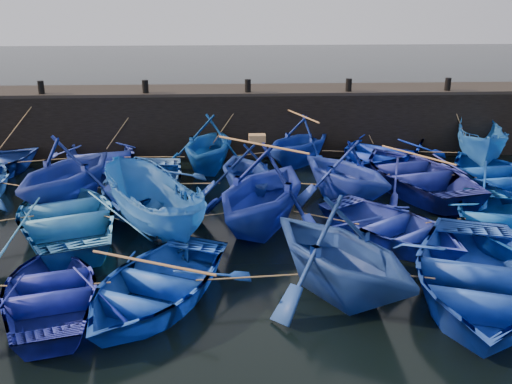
{
  "coord_description": "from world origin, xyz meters",
  "views": [
    {
      "loc": [
        -0.8,
        -12.87,
        6.4
      ],
      "look_at": [
        0.0,
        3.2,
        0.7
      ],
      "focal_mm": 40.0,
      "sensor_mm": 36.0,
      "label": 1
    }
  ],
  "objects": [
    {
      "name": "ground",
      "position": [
        0.0,
        0.0,
        0.0
      ],
      "size": [
        120.0,
        120.0,
        0.0
      ],
      "primitive_type": "plane",
      "color": "black",
      "rests_on": "ground"
    },
    {
      "name": "quay_wall",
      "position": [
        0.0,
        10.5,
        1.25
      ],
      "size": [
        26.0,
        2.5,
        2.5
      ],
      "primitive_type": "cube",
      "color": "black",
      "rests_on": "ground"
    },
    {
      "name": "quay_top",
      "position": [
        0.0,
        10.5,
        2.56
      ],
      "size": [
        26.0,
        2.5,
        0.12
      ],
      "primitive_type": "cube",
      "color": "black",
      "rests_on": "quay_wall"
    },
    {
      "name": "bollard_0",
      "position": [
        -8.0,
        9.6,
        2.87
      ],
      "size": [
        0.24,
        0.24,
        0.5
      ],
      "primitive_type": "cylinder",
      "color": "black",
      "rests_on": "quay_top"
    },
    {
      "name": "bollard_1",
      "position": [
        -4.0,
        9.6,
        2.87
      ],
      "size": [
        0.24,
        0.24,
        0.5
      ],
      "primitive_type": "cylinder",
      "color": "black",
      "rests_on": "quay_top"
    },
    {
      "name": "bollard_2",
      "position": [
        0.0,
        9.6,
        2.87
      ],
      "size": [
        0.24,
        0.24,
        0.5
      ],
      "primitive_type": "cylinder",
      "color": "black",
      "rests_on": "quay_top"
    },
    {
      "name": "bollard_3",
      "position": [
        4.0,
        9.6,
        2.87
      ],
      "size": [
        0.24,
        0.24,
        0.5
      ],
      "primitive_type": "cylinder",
      "color": "black",
      "rests_on": "quay_top"
    },
    {
      "name": "bollard_4",
      "position": [
        8.0,
        9.6,
        2.87
      ],
      "size": [
        0.24,
        0.24,
        0.5
      ],
      "primitive_type": "cylinder",
      "color": "black",
      "rests_on": "quay_top"
    },
    {
      "name": "boat_1",
      "position": [
        -5.57,
        7.76,
        0.55
      ],
      "size": [
        5.1,
        6.15,
        1.1
      ],
      "primitive_type": "imported",
      "rotation": [
        0.0,
        0.0,
        0.27
      ],
      "color": "#2539B5",
      "rests_on": "ground"
    },
    {
      "name": "boat_2",
      "position": [
        -1.54,
        7.68,
        1.05
      ],
      "size": [
        4.16,
        4.6,
        2.11
      ],
      "primitive_type": "imported",
      "rotation": [
        0.0,
        0.0,
        -0.2
      ],
      "color": "#0D479C",
      "rests_on": "ground"
    },
    {
      "name": "boat_3",
      "position": [
        1.92,
        8.3,
        0.96
      ],
      "size": [
        4.82,
        4.82,
        1.93
      ],
      "primitive_type": "imported",
      "rotation": [
        0.0,
        0.0,
        -0.79
      ],
      "color": "#102B99",
      "rests_on": "ground"
    },
    {
      "name": "boat_4",
      "position": [
        5.05,
        8.01,
        0.59
      ],
      "size": [
        6.61,
        6.98,
        1.18
      ],
      "primitive_type": "imported",
      "rotation": [
        0.0,
        0.0,
        -0.62
      ],
      "color": "#051D9F",
      "rests_on": "ground"
    },
    {
      "name": "boat_5",
      "position": [
        8.84,
        7.75,
        0.87
      ],
      "size": [
        2.98,
        4.78,
        1.73
      ],
      "primitive_type": "imported",
      "rotation": [
        0.0,
        0.0,
        -0.31
      ],
      "color": "#1A58B1",
      "rests_on": "ground"
    },
    {
      "name": "boat_7",
      "position": [
        -5.83,
        4.25,
        1.15
      ],
      "size": [
        5.19,
        5.5,
        2.3
      ],
      "primitive_type": "imported",
      "rotation": [
        0.0,
        0.0,
        2.73
      ],
      "color": "navy",
      "rests_on": "ground"
    },
    {
      "name": "boat_8",
      "position": [
        -3.63,
        4.55,
        0.55
      ],
      "size": [
        4.31,
        5.64,
        1.09
      ],
      "primitive_type": "imported",
      "rotation": [
        0.0,
        0.0,
        -0.11
      ],
      "color": "#2754A6",
      "rests_on": "ground"
    },
    {
      "name": "boat_9",
      "position": [
        -0.2,
        4.52,
        0.96
      ],
      "size": [
        3.91,
        4.28,
        1.92
      ],
      "primitive_type": "imported",
      "rotation": [
        0.0,
        0.0,
        3.38
      ],
      "color": "navy",
      "rests_on": "ground"
    },
    {
      "name": "boat_10",
      "position": [
        2.92,
        4.25,
        1.02
      ],
      "size": [
        4.88,
        5.06,
        2.04
      ],
      "primitive_type": "imported",
      "rotation": [
        0.0,
        0.0,
        3.69
      ],
      "color": "#193099",
      "rests_on": "ground"
    },
    {
      "name": "boat_11",
      "position": [
        5.51,
        5.2,
        0.59
      ],
      "size": [
        5.37,
        6.53,
        1.18
      ],
      "primitive_type": "imported",
      "rotation": [
        0.0,
        0.0,
        3.4
      ],
      "color": "navy",
      "rests_on": "ground"
    },
    {
      "name": "boat_12",
      "position": [
        8.29,
        4.67,
        0.57
      ],
      "size": [
        4.73,
        6.03,
        1.14
      ],
      "primitive_type": "imported",
      "rotation": [
        0.0,
        0.0,
        3.3
      ],
      "color": "#07389B",
      "rests_on": "ground"
    },
    {
      "name": "boat_14",
      "position": [
        -5.28,
        1.96,
        0.57
      ],
      "size": [
        5.6,
        6.54,
        1.15
      ],
      "primitive_type": "imported",
      "rotation": [
        0.0,
        0.0,
        3.49
      ],
      "color": "blue",
      "rests_on": "ground"
    },
    {
      "name": "boat_15",
      "position": [
        -2.89,
        1.57,
        0.91
      ],
      "size": [
        3.92,
        4.94,
        1.82
      ],
      "primitive_type": "imported",
      "rotation": [
        0.0,
        0.0,
        3.68
      ],
      "color": "#1D57A6",
      "rests_on": "ground"
    },
    {
      "name": "boat_16",
      "position": [
        0.1,
        1.95,
        1.23
      ],
      "size": [
        5.67,
        5.97,
        2.46
      ],
      "primitive_type": "imported",
      "rotation": [
        0.0,
        0.0,
        -0.46
      ],
      "color": "navy",
      "rests_on": "ground"
    },
    {
      "name": "boat_17",
      "position": [
        3.53,
        0.93,
        0.47
      ],
      "size": [
        5.19,
        5.53,
        0.93
      ],
      "primitive_type": "imported",
      "rotation": [
        0.0,
        0.0,
        0.6
      ],
      "color": "#1E2FA1",
      "rests_on": "ground"
    },
    {
      "name": "boat_18",
      "position": [
        6.5,
        1.17,
        0.48
      ],
      "size": [
        4.46,
        5.38,
        0.96
      ],
      "primitive_type": "imported",
      "rotation": [
        0.0,
        0.0,
        -0.27
      ],
      "color": "#084499",
      "rests_on": "ground"
    },
    {
      "name": "boat_21",
      "position": [
        -4.59,
        -2.02,
        0.44
      ],
      "size": [
        3.96,
        4.82,
        0.87
      ],
      "primitive_type": "imported",
      "rotation": [
        0.0,
        0.0,
        3.4
      ],
      "color": "navy",
      "rests_on": "ground"
    },
    {
      "name": "boat_22",
      "position": [
        -2.45,
        -1.97,
        0.48
      ],
      "size": [
        4.94,
        5.59,
        0.96
      ],
      "primitive_type": "imported",
      "rotation": [
        0.0,
        0.0,
        -0.43
      ],
      "color": "#123FBD",
      "rests_on": "ground"
    },
    {
      "name": "boat_23",
      "position": [
        1.56,
        -1.81,
        1.14
      ],
      "size": [
        5.45,
        5.65,
        2.28
      ],
      "primitive_type": "imported",
      "rotation": [
        0.0,
        0.0,
        0.56
      ],
      "color": "navy",
      "rests_on": "ground"
    },
    {
      "name": "boat_24",
      "position": [
        4.49,
        -2.15,
        0.6
      ],
      "size": [
        5.87,
        6.87,
        1.21
      ],
      "primitive_type": "imported",
      "rotation": [
        0.0,
        0.0,
        -0.34
      ],
      "color": "#143AA7",
      "rests_on": "ground"
    },
    {
      "name": "wooden_crate",
      "position": [
        0.1,
        4.52,
        2.03
      ],
      "size": [
        0.53,
        0.35,
        0.23
      ],
      "primitive_type": "cube",
      "color": "#997142",
      "rests_on": "boat_9"
    },
    {
      "name": "mooring_ropes",
      "position": [
        -0.27,
        5.05,
        0.88
      ],
      "size": [
        18.51,
        11.69,
        2.1
      ],
      "color": "tan",
      "rests_on": "ground"
    },
    {
      "name": "loose_oars",
      "position": [
        1.27,
        3.37,
        1.66
      ],
      "size": [
        10.22,
        12.35,
        1.56
      ],
      "color": "#99724C",
      "rests_on": "ground"
    }
  ]
}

